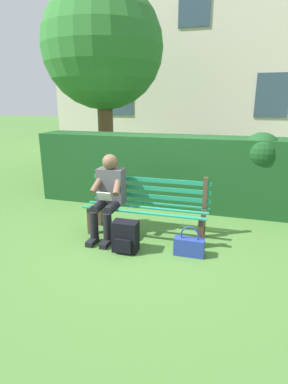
% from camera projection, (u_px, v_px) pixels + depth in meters
% --- Properties ---
extents(ground, '(60.00, 60.00, 0.00)m').
position_uv_depth(ground, '(146.00, 235.00, 4.45)').
color(ground, '#477533').
extents(park_bench, '(1.76, 0.49, 0.88)m').
position_uv_depth(park_bench, '(148.00, 205.00, 4.40)').
color(park_bench, '#4C3828').
rests_on(park_bench, ground).
extents(person_seated, '(0.44, 0.73, 1.17)m').
position_uv_depth(person_seated, '(108.00, 194.00, 4.32)').
color(person_seated, '#4C4C51').
rests_on(person_seated, ground).
extents(hedge_backdrop, '(4.97, 0.75, 1.40)m').
position_uv_depth(hedge_backdrop, '(173.00, 170.00, 5.53)').
color(hedge_backdrop, '#19471E').
rests_on(hedge_backdrop, ground).
extents(tree, '(2.81, 2.68, 4.35)m').
position_uv_depth(tree, '(99.00, 51.00, 6.83)').
color(tree, brown).
rests_on(tree, ground).
extents(building_facade, '(9.19, 3.08, 7.24)m').
position_uv_depth(building_facade, '(199.00, 46.00, 10.14)').
color(building_facade, beige).
rests_on(building_facade, ground).
extents(backpack, '(0.32, 0.27, 0.41)m').
position_uv_depth(backpack, '(125.00, 237.00, 3.93)').
color(backpack, black).
rests_on(backpack, ground).
extents(handbag, '(0.38, 0.14, 0.39)m').
position_uv_depth(handbag, '(189.00, 246.00, 3.84)').
color(handbag, navy).
rests_on(handbag, ground).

